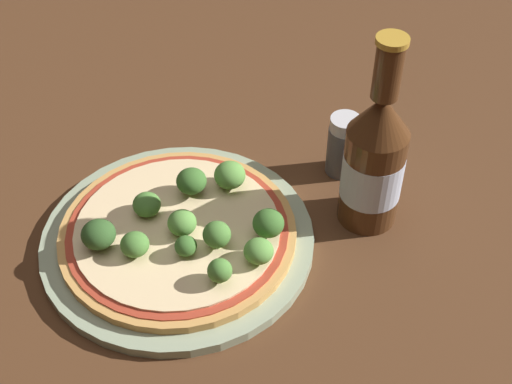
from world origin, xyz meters
TOP-DOWN VIEW (x-y plane):
  - ground_plane at (0.00, 0.00)m, footprint 3.00×3.00m
  - plate at (0.00, -0.01)m, footprint 0.29×0.29m
  - pizza at (0.00, -0.02)m, footprint 0.25×0.25m
  - broccoli_floret_0 at (-0.07, 0.02)m, footprint 0.04×0.04m
  - broccoli_floret_1 at (0.00, -0.03)m, footprint 0.03×0.03m
  - broccoli_floret_2 at (-0.01, 0.02)m, footprint 0.03×0.03m
  - broccoli_floret_3 at (-0.02, -0.05)m, footprint 0.02×0.02m
  - broccoli_floret_4 at (0.06, -0.09)m, footprint 0.03×0.03m
  - broccoli_floret_5 at (0.04, 0.01)m, footprint 0.03×0.03m
  - broccoli_floret_6 at (-0.05, -0.02)m, footprint 0.03×0.03m
  - broccoli_floret_7 at (0.08, -0.01)m, footprint 0.04×0.04m
  - broccoli_floret_8 at (0.01, -0.07)m, footprint 0.03×0.03m
  - broccoli_floret_9 at (0.03, -0.11)m, footprint 0.03×0.03m
  - broccoli_floret_10 at (-0.01, -0.10)m, footprint 0.02×0.02m
  - beer_bottle at (0.18, -0.13)m, footprint 0.07×0.07m
  - pepper_shaker at (0.22, -0.05)m, footprint 0.04×0.04m

SIDE VIEW (x-z plane):
  - ground_plane at x=0.00m, z-range 0.00..0.00m
  - plate at x=0.00m, z-range 0.00..0.01m
  - pizza at x=0.00m, z-range 0.01..0.03m
  - broccoli_floret_3 at x=-0.02m, z-range 0.03..0.05m
  - pepper_shaker at x=0.22m, z-range 0.00..0.08m
  - broccoli_floret_2 at x=-0.01m, z-range 0.03..0.05m
  - broccoli_floret_6 at x=-0.05m, z-range 0.03..0.05m
  - broccoli_floret_9 at x=0.03m, z-range 0.03..0.05m
  - broccoli_floret_1 at x=0.00m, z-range 0.03..0.05m
  - broccoli_floret_10 at x=-0.01m, z-range 0.03..0.06m
  - broccoli_floret_7 at x=0.08m, z-range 0.03..0.06m
  - broccoli_floret_0 at x=-0.07m, z-range 0.03..0.06m
  - broccoli_floret_4 at x=0.06m, z-range 0.03..0.06m
  - broccoli_floret_5 at x=0.04m, z-range 0.03..0.06m
  - broccoli_floret_8 at x=0.01m, z-range 0.03..0.06m
  - beer_bottle at x=0.18m, z-range -0.03..0.20m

